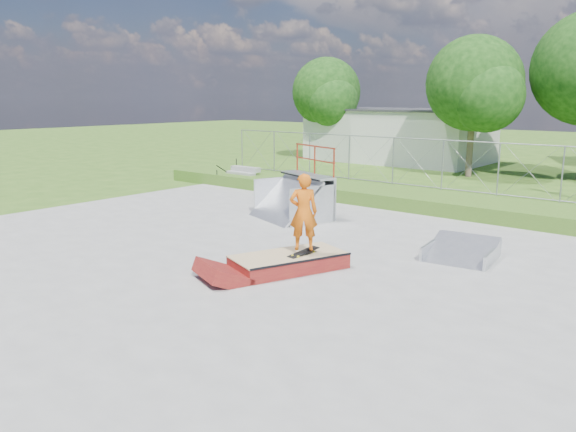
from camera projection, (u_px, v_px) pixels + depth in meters
The scene contains 13 objects.
ground at pixel (237, 270), 12.49m from camera, with size 120.00×120.00×0.00m, color #355C1A.
concrete_pad at pixel (237, 269), 12.49m from camera, with size 20.00×16.00×0.04m, color gray.
grass_berm at pixel (428, 200), 19.61m from camera, with size 24.00×3.00×0.50m, color #355C1A.
grind_box at pixel (289, 263), 12.43m from camera, with size 2.03×2.77×0.37m.
quarter_pipe at pixel (290, 183), 17.54m from camera, with size 2.27×1.92×2.27m, color #ADAFB6, non-canonical shape.
flat_bank_ramp at pixel (461, 251), 13.21m from camera, with size 1.50×1.60×0.46m, color #ADAFB6, non-canonical shape.
skateboard at pixel (303, 253), 12.38m from camera, with size 0.22×0.80×0.02m, color black.
skater at pixel (303, 215), 12.20m from camera, with size 0.62×0.40×1.69m, color #DB5D0F.
concrete_stairs at pixel (238, 177), 24.26m from camera, with size 1.50×1.60×0.80m, color gray, non-canonical shape.
chain_link_fence at pixel (442, 165), 20.13m from camera, with size 20.00×0.06×1.80m, color gray, non-canonical shape.
utility_building_flat at pixel (399, 136), 33.76m from camera, with size 10.00×6.00×3.00m, color beige.
tree_left_near at pixel (478, 87), 26.16m from camera, with size 4.76×4.48×6.65m.
tree_left_far at pixel (328, 95), 33.98m from camera, with size 4.42×4.16×6.18m.
Camera 1 is at (8.48, -8.52, 3.77)m, focal length 35.00 mm.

